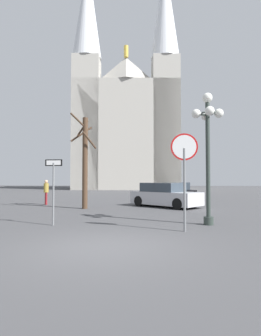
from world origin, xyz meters
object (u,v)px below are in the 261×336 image
(one_way_arrow_sign, at_px, (54,184))
(street_lamp, at_px, (208,138))
(stop_sign, at_px, (184,161))
(parked_car_near_black, at_px, (176,191))
(bare_tree, at_px, (85,159))
(cathedral, at_px, (126,116))
(pedestrian_walking, at_px, (46,190))
(parked_car_far_silver, at_px, (165,195))

(one_way_arrow_sign, relative_size, street_lamp, 0.49)
(stop_sign, relative_size, parked_car_near_black, 0.73)
(one_way_arrow_sign, relative_size, bare_tree, 0.44)
(one_way_arrow_sign, height_order, street_lamp, street_lamp)
(cathedral, relative_size, pedestrian_walking, 23.24)
(parked_car_near_black, bearing_deg, pedestrian_walking, -149.70)
(one_way_arrow_sign, distance_m, parked_car_near_black, 14.22)
(street_lamp, height_order, pedestrian_walking, street_lamp)
(cathedral, distance_m, pedestrian_walking, 29.86)
(parked_car_far_silver, bearing_deg, stop_sign, -87.53)
(street_lamp, bearing_deg, cathedral, 100.67)
(one_way_arrow_sign, distance_m, parked_car_far_silver, 8.42)
(stop_sign, height_order, parked_car_near_black, stop_sign)
(parked_car_near_black, bearing_deg, parked_car_far_silver, -100.91)
(parked_car_near_black, distance_m, pedestrian_walking, 10.30)
(parked_car_far_silver, distance_m, pedestrian_walking, 7.78)
(stop_sign, xyz_separation_m, street_lamp, (1.02, 1.40, 0.97))
(stop_sign, relative_size, one_way_arrow_sign, 1.32)
(street_lamp, distance_m, bare_tree, 7.87)
(parked_car_near_black, relative_size, parked_car_far_silver, 0.99)
(cathedral, xyz_separation_m, bare_tree, (0.60, -29.86, -9.10))
(one_way_arrow_sign, xyz_separation_m, parked_car_far_silver, (4.35, 7.16, -0.84))
(one_way_arrow_sign, bearing_deg, bare_tree, 92.69)
(bare_tree, bearing_deg, street_lamp, -40.43)
(one_way_arrow_sign, relative_size, pedestrian_walking, 1.49)
(street_lamp, xyz_separation_m, bare_tree, (-5.98, 5.10, -0.44))
(pedestrian_walking, bearing_deg, cathedral, 84.79)
(bare_tree, bearing_deg, parked_car_far_silver, 17.55)
(bare_tree, xyz_separation_m, parked_car_near_black, (5.76, 7.39, -2.16))
(cathedral, height_order, bare_tree, cathedral)
(stop_sign, bearing_deg, parked_car_near_black, 86.71)
(cathedral, relative_size, one_way_arrow_sign, 15.58)
(bare_tree, bearing_deg, parked_car_near_black, 52.07)
(one_way_arrow_sign, bearing_deg, pedestrian_walking, 113.26)
(cathedral, height_order, pedestrian_walking, cathedral)
(stop_sign, relative_size, pedestrian_walking, 1.97)
(one_way_arrow_sign, bearing_deg, street_lamp, 6.07)
(parked_car_near_black, bearing_deg, one_way_arrow_sign, -112.75)
(bare_tree, bearing_deg, stop_sign, -52.66)
(parked_car_far_silver, bearing_deg, one_way_arrow_sign, -121.25)
(bare_tree, height_order, parked_car_far_silver, bare_tree)
(one_way_arrow_sign, bearing_deg, parked_car_far_silver, 58.75)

